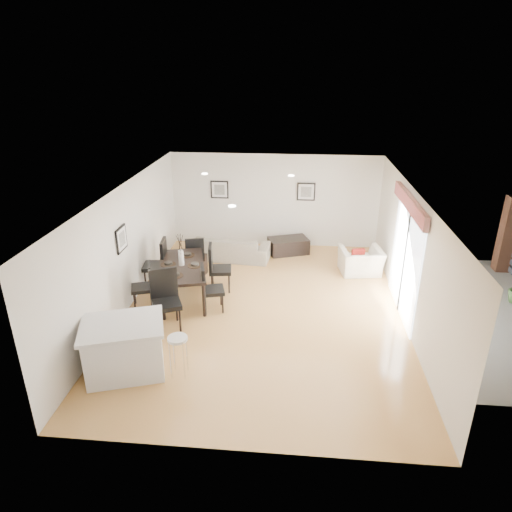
# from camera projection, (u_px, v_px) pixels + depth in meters

# --- Properties ---
(ground) EXTENTS (8.00, 8.00, 0.00)m
(ground) POSITION_uv_depth(u_px,v_px,m) (263.00, 310.00, 10.08)
(ground) COLOR tan
(ground) RESTS_ON ground
(wall_back) EXTENTS (6.00, 0.04, 2.70)m
(wall_back) POSITION_uv_depth(u_px,v_px,m) (274.00, 201.00, 13.22)
(wall_back) COLOR white
(wall_back) RESTS_ON ground
(wall_front) EXTENTS (6.00, 0.04, 2.70)m
(wall_front) POSITION_uv_depth(u_px,v_px,m) (240.00, 372.00, 5.89)
(wall_front) COLOR white
(wall_front) RESTS_ON ground
(wall_left) EXTENTS (0.04, 8.00, 2.70)m
(wall_left) POSITION_uv_depth(u_px,v_px,m) (125.00, 249.00, 9.81)
(wall_left) COLOR white
(wall_left) RESTS_ON ground
(wall_right) EXTENTS (0.04, 8.00, 2.70)m
(wall_right) POSITION_uv_depth(u_px,v_px,m) (410.00, 259.00, 9.30)
(wall_right) COLOR white
(wall_right) RESTS_ON ground
(ceiling) EXTENTS (6.00, 8.00, 0.02)m
(ceiling) POSITION_uv_depth(u_px,v_px,m) (264.00, 191.00, 9.03)
(ceiling) COLOR white
(ceiling) RESTS_ON wall_back
(sofa) EXTENTS (2.25, 1.04, 0.64)m
(sofa) POSITION_uv_depth(u_px,v_px,m) (230.00, 248.00, 12.63)
(sofa) COLOR gray
(sofa) RESTS_ON ground
(armchair) EXTENTS (1.16, 1.05, 0.67)m
(armchair) POSITION_uv_depth(u_px,v_px,m) (361.00, 261.00, 11.71)
(armchair) COLOR white
(armchair) RESTS_ON ground
(dining_table) EXTENTS (1.47, 2.17, 0.83)m
(dining_table) POSITION_uv_depth(u_px,v_px,m) (182.00, 268.00, 10.33)
(dining_table) COLOR black
(dining_table) RESTS_ON ground
(dining_chair_wnear) EXTENTS (0.58, 0.58, 1.02)m
(dining_chair_wnear) POSITION_uv_depth(u_px,v_px,m) (146.00, 283.00, 10.03)
(dining_chair_wnear) COLOR black
(dining_chair_wnear) RESTS_ON ground
(dining_chair_wfar) EXTENTS (0.60, 0.60, 1.21)m
(dining_chair_wfar) POSITION_uv_depth(u_px,v_px,m) (159.00, 261.00, 10.88)
(dining_chair_wfar) COLOR black
(dining_chair_wfar) RESTS_ON ground
(dining_chair_enear) EXTENTS (0.59, 0.59, 1.06)m
(dining_chair_enear) POSITION_uv_depth(u_px,v_px,m) (208.00, 286.00, 9.85)
(dining_chair_enear) COLOR black
(dining_chair_enear) RESTS_ON ground
(dining_chair_efar) EXTENTS (0.58, 0.58, 1.14)m
(dining_chair_efar) POSITION_uv_depth(u_px,v_px,m) (216.00, 265.00, 10.75)
(dining_chair_efar) COLOR black
(dining_chair_efar) RESTS_ON ground
(dining_chair_head) EXTENTS (0.73, 0.73, 1.24)m
(dining_chair_head) POSITION_uv_depth(u_px,v_px,m) (165.00, 296.00, 9.23)
(dining_chair_head) COLOR black
(dining_chair_head) RESTS_ON ground
(dining_chair_foot) EXTENTS (0.57, 0.57, 1.04)m
(dining_chair_foot) POSITION_uv_depth(u_px,v_px,m) (195.00, 254.00, 11.52)
(dining_chair_foot) COLOR black
(dining_chair_foot) RESTS_ON ground
(vase) EXTENTS (0.96, 1.47, 0.75)m
(vase) POSITION_uv_depth(u_px,v_px,m) (181.00, 253.00, 10.17)
(vase) COLOR white
(vase) RESTS_ON dining_table
(coffee_table) EXTENTS (1.24, 0.98, 0.44)m
(coffee_table) POSITION_uv_depth(u_px,v_px,m) (288.00, 246.00, 13.03)
(coffee_table) COLOR black
(coffee_table) RESTS_ON ground
(side_table) EXTENTS (0.49, 0.49, 0.54)m
(side_table) POSITION_uv_depth(u_px,v_px,m) (197.00, 265.00, 11.66)
(side_table) COLOR black
(side_table) RESTS_ON ground
(table_lamp) EXTENTS (0.18, 0.18, 0.35)m
(table_lamp) POSITION_uv_depth(u_px,v_px,m) (196.00, 247.00, 11.47)
(table_lamp) COLOR white
(table_lamp) RESTS_ON side_table
(cushion) EXTENTS (0.34, 0.17, 0.32)m
(cushion) POSITION_uv_depth(u_px,v_px,m) (358.00, 255.00, 11.55)
(cushion) COLOR maroon
(cushion) RESTS_ON armchair
(kitchen_island) EXTENTS (1.64, 1.44, 0.96)m
(kitchen_island) POSITION_uv_depth(u_px,v_px,m) (124.00, 348.00, 7.90)
(kitchen_island) COLOR silver
(kitchen_island) RESTS_ON ground
(bar_stool) EXTENTS (0.34, 0.34, 0.76)m
(bar_stool) POSITION_uv_depth(u_px,v_px,m) (178.00, 343.00, 7.75)
(bar_stool) COLOR silver
(bar_stool) RESTS_ON ground
(framed_print_back_left) EXTENTS (0.52, 0.04, 0.52)m
(framed_print_back_left) POSITION_uv_depth(u_px,v_px,m) (220.00, 190.00, 13.21)
(framed_print_back_left) COLOR black
(framed_print_back_left) RESTS_ON wall_back
(framed_print_back_right) EXTENTS (0.52, 0.04, 0.52)m
(framed_print_back_right) POSITION_uv_depth(u_px,v_px,m) (306.00, 192.00, 13.00)
(framed_print_back_right) COLOR black
(framed_print_back_right) RESTS_ON wall_back
(framed_print_left_wall) EXTENTS (0.04, 0.52, 0.52)m
(framed_print_left_wall) POSITION_uv_depth(u_px,v_px,m) (121.00, 239.00, 9.51)
(framed_print_left_wall) COLOR black
(framed_print_left_wall) RESTS_ON wall_left
(sliding_door) EXTENTS (0.12, 2.70, 2.57)m
(sliding_door) POSITION_uv_depth(u_px,v_px,m) (407.00, 239.00, 9.45)
(sliding_door) COLOR white
(sliding_door) RESTS_ON wall_right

